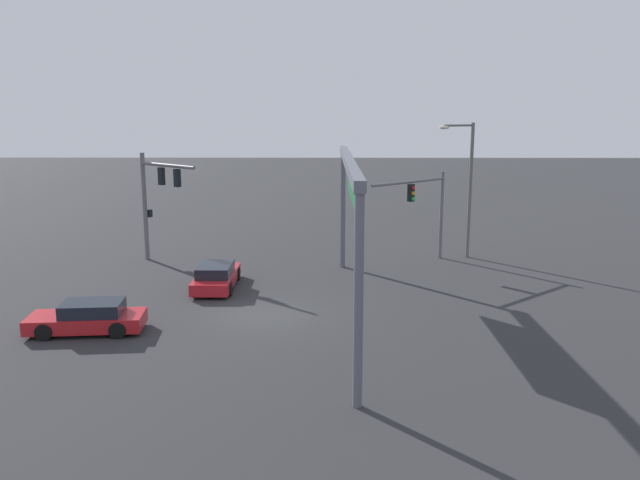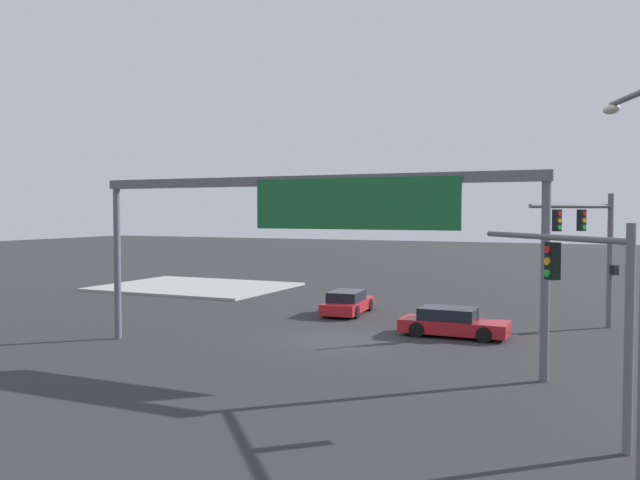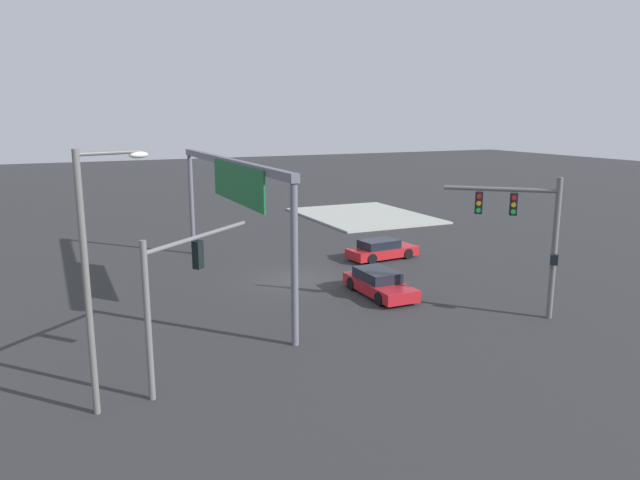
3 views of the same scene
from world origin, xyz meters
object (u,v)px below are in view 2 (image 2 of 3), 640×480
(traffic_signal_near_corner, at_px, (593,240))
(traffic_signal_opposite_side, at_px, (585,288))
(sedan_car_approaching, at_px, (348,303))
(sedan_car_waiting_far, at_px, (452,323))

(traffic_signal_near_corner, distance_m, traffic_signal_opposite_side, 15.02)
(traffic_signal_near_corner, relative_size, traffic_signal_opposite_side, 1.21)
(traffic_signal_near_corner, bearing_deg, traffic_signal_opposite_side, 42.35)
(traffic_signal_near_corner, relative_size, sedan_car_approaching, 1.37)
(traffic_signal_near_corner, xyz_separation_m, sedan_car_waiting_far, (5.32, 4.16, -3.43))
(traffic_signal_near_corner, distance_m, sedan_car_waiting_far, 7.58)
(sedan_car_waiting_far, bearing_deg, sedan_car_approaching, 148.52)
(traffic_signal_opposite_side, bearing_deg, sedan_car_approaching, -2.06)
(sedan_car_approaching, distance_m, sedan_car_waiting_far, 7.42)
(sedan_car_approaching, bearing_deg, traffic_signal_near_corner, -93.82)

